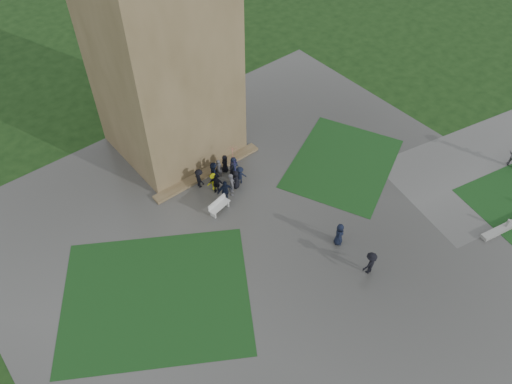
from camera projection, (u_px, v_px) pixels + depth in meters
ground at (306, 265)px, 31.30m from camera, size 120.00×120.00×0.00m
plaza at (285, 245)px, 32.36m from camera, size 34.00×34.00×0.02m
lawn_inset_left at (156, 296)px, 29.71m from camera, size 14.10×13.46×0.01m
lawn_inset_right at (343, 163)px, 37.64m from camera, size 11.12×10.15×0.01m
tower at (159, 39)px, 32.72m from camera, size 8.00×8.00×18.00m
tower_plinth at (208, 172)px, 36.84m from camera, size 9.00×0.80×0.22m
bench at (219, 205)px, 34.03m from camera, size 1.76×0.87×0.98m
visitor_cluster at (224, 174)px, 35.31m from camera, size 3.40×3.45×2.62m
pedestrian_mid at (339, 234)px, 31.86m from camera, size 1.02×1.00×1.74m
pedestrian_near at (370, 263)px, 30.30m from camera, size 1.15×0.61×1.76m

